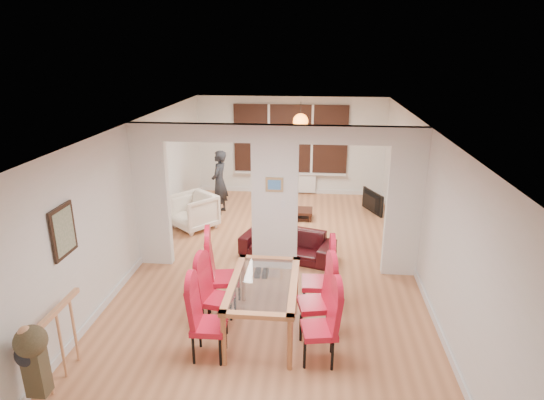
# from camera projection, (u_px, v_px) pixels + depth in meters

# --- Properties ---
(floor) EXTENTS (5.00, 9.00, 0.01)m
(floor) POSITION_uv_depth(u_px,v_px,m) (275.00, 267.00, 8.29)
(floor) COLOR #C27A4E
(floor) RESTS_ON ground
(room_walls) EXTENTS (5.00, 9.00, 2.60)m
(room_walls) POSITION_uv_depth(u_px,v_px,m) (275.00, 200.00, 7.87)
(room_walls) COLOR silver
(room_walls) RESTS_ON floor
(divider_wall) EXTENTS (5.00, 0.18, 2.60)m
(divider_wall) POSITION_uv_depth(u_px,v_px,m) (275.00, 200.00, 7.87)
(divider_wall) COLOR white
(divider_wall) RESTS_ON floor
(bay_window_blinds) EXTENTS (3.00, 0.08, 1.80)m
(bay_window_blinds) POSITION_uv_depth(u_px,v_px,m) (290.00, 139.00, 11.99)
(bay_window_blinds) COLOR black
(bay_window_blinds) RESTS_ON room_walls
(radiator) EXTENTS (1.40, 0.08, 0.50)m
(radiator) POSITION_uv_depth(u_px,v_px,m) (290.00, 183.00, 12.34)
(radiator) COLOR white
(radiator) RESTS_ON floor
(pendant_light) EXTENTS (0.36, 0.36, 0.36)m
(pendant_light) POSITION_uv_depth(u_px,v_px,m) (301.00, 121.00, 10.68)
(pendant_light) COLOR orange
(pendant_light) RESTS_ON room_walls
(stair_newel) EXTENTS (0.40, 1.20, 1.10)m
(stair_newel) POSITION_uv_depth(u_px,v_px,m) (58.00, 341.00, 5.30)
(stair_newel) COLOR tan
(stair_newel) RESTS_ON floor
(wall_poster) EXTENTS (0.04, 0.52, 0.67)m
(wall_poster) POSITION_uv_depth(u_px,v_px,m) (63.00, 231.00, 5.74)
(wall_poster) COLOR gray
(wall_poster) RESTS_ON room_walls
(pillar_photo) EXTENTS (0.30, 0.03, 0.25)m
(pillar_photo) POSITION_uv_depth(u_px,v_px,m) (274.00, 185.00, 7.68)
(pillar_photo) COLOR #4C8CD8
(pillar_photo) RESTS_ON divider_wall
(dining_table) EXTENTS (0.92, 1.64, 0.77)m
(dining_table) POSITION_uv_depth(u_px,v_px,m) (264.00, 307.00, 6.32)
(dining_table) COLOR #BC7245
(dining_table) RESTS_ON floor
(dining_chair_la) EXTENTS (0.43, 0.43, 1.06)m
(dining_chair_la) POSITION_uv_depth(u_px,v_px,m) (209.00, 321.00, 5.74)
(dining_chair_la) COLOR red
(dining_chair_la) RESTS_ON floor
(dining_chair_lb) EXTENTS (0.48, 0.48, 1.02)m
(dining_chair_lb) POSITION_uv_depth(u_px,v_px,m) (216.00, 295.00, 6.37)
(dining_chair_lb) COLOR red
(dining_chair_lb) RESTS_ON floor
(dining_chair_lc) EXTENTS (0.54, 0.54, 1.17)m
(dining_chair_lc) POSITION_uv_depth(u_px,v_px,m) (224.00, 273.00, 6.84)
(dining_chair_lc) COLOR red
(dining_chair_lc) RESTS_ON floor
(dining_chair_ra) EXTENTS (0.49, 0.49, 1.05)m
(dining_chair_ra) POSITION_uv_depth(u_px,v_px,m) (319.00, 325.00, 5.66)
(dining_chair_ra) COLOR red
(dining_chair_ra) RESTS_ON floor
(dining_chair_rb) EXTENTS (0.53, 0.53, 1.10)m
(dining_chair_rb) POSITION_uv_depth(u_px,v_px,m) (315.00, 299.00, 6.19)
(dining_chair_rb) COLOR red
(dining_chair_rb) RESTS_ON floor
(dining_chair_rc) EXTENTS (0.46, 0.46, 1.10)m
(dining_chair_rc) POSITION_uv_depth(u_px,v_px,m) (317.00, 278.00, 6.76)
(dining_chair_rc) COLOR red
(dining_chair_rc) RESTS_ON floor
(sofa) EXTENTS (1.89, 1.19, 0.52)m
(sofa) POSITION_uv_depth(u_px,v_px,m) (287.00, 244.00, 8.64)
(sofa) COLOR black
(sofa) RESTS_ON floor
(armchair) EXTENTS (1.18, 1.18, 0.77)m
(armchair) POSITION_uv_depth(u_px,v_px,m) (194.00, 211.00, 9.95)
(armchair) COLOR #F6E4D0
(armchair) RESTS_ON floor
(person) EXTENTS (0.60, 0.43, 1.53)m
(person) POSITION_uv_depth(u_px,v_px,m) (219.00, 182.00, 10.75)
(person) COLOR black
(person) RESTS_ON floor
(television) EXTENTS (0.88, 0.47, 0.52)m
(television) POSITION_uv_depth(u_px,v_px,m) (369.00, 202.00, 10.95)
(television) COLOR black
(television) RESTS_ON floor
(coffee_table) EXTENTS (0.99, 0.51, 0.22)m
(coffee_table) POSITION_uv_depth(u_px,v_px,m) (291.00, 214.00, 10.59)
(coffee_table) COLOR #371B12
(coffee_table) RESTS_ON floor
(bottle) EXTENTS (0.07, 0.07, 0.30)m
(bottle) POSITION_uv_depth(u_px,v_px,m) (281.00, 204.00, 10.46)
(bottle) COLOR #143F19
(bottle) RESTS_ON coffee_table
(bowl) EXTENTS (0.20, 0.20, 0.05)m
(bowl) POSITION_uv_depth(u_px,v_px,m) (287.00, 207.00, 10.64)
(bowl) COLOR #371B12
(bowl) RESTS_ON coffee_table
(shoes) EXTENTS (0.23, 0.24, 0.09)m
(shoes) POSITION_uv_depth(u_px,v_px,m) (262.00, 273.00, 7.95)
(shoes) COLOR black
(shoes) RESTS_ON floor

